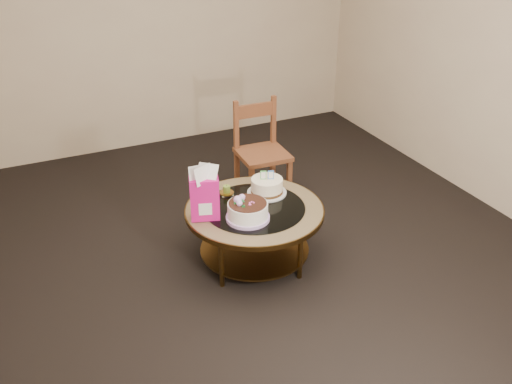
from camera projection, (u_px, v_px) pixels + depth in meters
name	position (u px, v px, depth m)	size (l,w,h in m)	color
ground	(255.00, 259.00, 4.36)	(5.00, 5.00, 0.00)	black
room_walls	(254.00, 60.00, 3.63)	(4.52, 5.02, 2.61)	beige
coffee_table	(254.00, 217.00, 4.18)	(1.02, 1.02, 0.46)	#553A18
decorated_cake	(248.00, 212.00, 3.97)	(0.31, 0.31, 0.18)	#C79FE1
cream_cake	(267.00, 186.00, 4.30)	(0.30, 0.30, 0.19)	white
gift_bag	(204.00, 193.00, 3.92)	(0.22, 0.19, 0.40)	#C91374
pillar_candle	(227.00, 191.00, 4.30)	(0.11, 0.11, 0.08)	tan
dining_chair	(261.00, 151.00, 5.01)	(0.43, 0.43, 0.90)	brown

